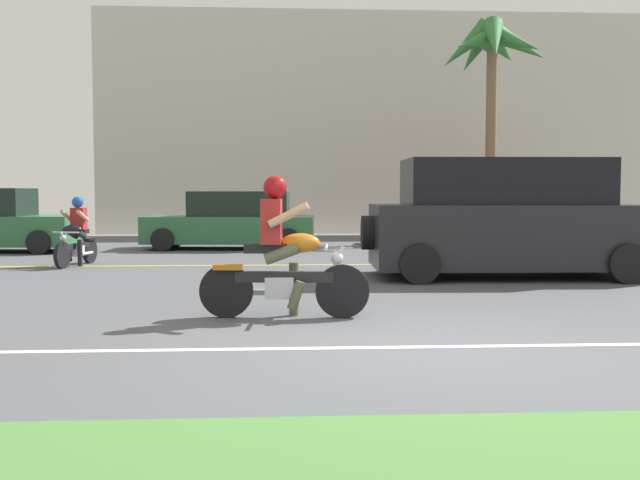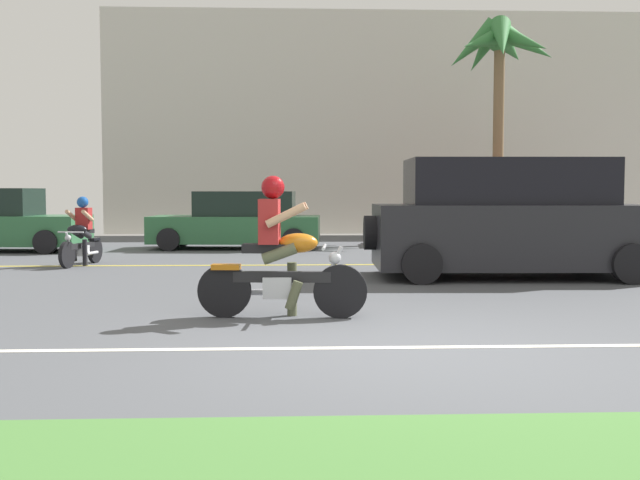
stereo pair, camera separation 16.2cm
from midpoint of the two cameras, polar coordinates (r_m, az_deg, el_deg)
ground at (r=9.96m, az=4.38°, el=-4.81°), size 56.00×30.00×0.04m
lane_line_near at (r=7.13m, az=7.19°, el=-8.05°), size 50.40×0.12×0.01m
lane_line_far at (r=14.90m, az=2.09°, el=-1.88°), size 50.40×0.12×0.01m
motorcyclist at (r=8.64m, az=-2.46°, el=-1.36°), size 1.95×0.64×1.63m
suv_nearby at (r=13.10m, az=14.47°, el=1.46°), size 4.82×2.27×1.99m
parked_car_1 at (r=19.20m, az=-5.95°, el=1.39°), size 4.35×2.07×1.45m
parked_car_2 at (r=21.18m, az=11.23°, el=1.73°), size 4.25×2.16×1.61m
palm_tree_1 at (r=23.27m, az=13.62°, el=13.53°), size 3.31×3.25×6.54m
motorcyclist_distant at (r=15.44m, az=-17.29°, el=0.26°), size 0.59×1.59×1.35m
building_far at (r=28.15m, az=5.50°, el=8.47°), size 20.05×4.00×7.60m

